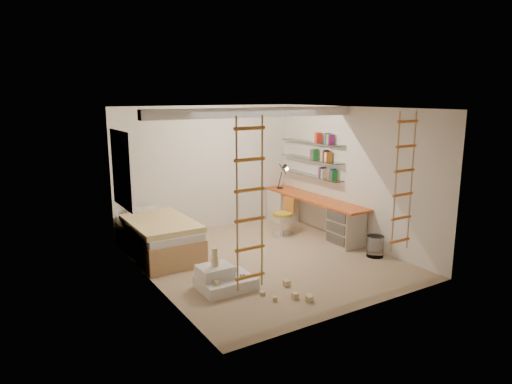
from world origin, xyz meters
TOP-DOWN VIEW (x-y plane):
  - floor at (0.00, 0.00)m, footprint 4.50×4.50m
  - ceiling_beam at (0.00, 0.30)m, footprint 4.00×0.18m
  - window_frame at (-1.97, 1.50)m, footprint 0.06×1.15m
  - window_blind at (-1.93, 1.50)m, footprint 0.02×1.00m
  - rope_ladder_left at (-1.35, -1.75)m, footprint 0.41×0.04m
  - rope_ladder_right at (1.35, -1.75)m, footprint 0.41×0.04m
  - waste_bin at (1.75, -0.89)m, footprint 0.30×0.30m
  - desk at (1.72, 0.86)m, footprint 0.56×2.80m
  - shelves at (1.87, 1.13)m, footprint 0.25×1.80m
  - bed at (-1.48, 1.23)m, footprint 1.02×2.00m
  - task_lamp at (1.67, 1.82)m, footprint 0.14×0.36m
  - swivel_chair at (1.07, 0.97)m, footprint 0.50×0.50m
  - play_platform at (-1.19, -0.69)m, footprint 0.80×0.62m
  - toy_blocks at (-0.85, -1.07)m, footprint 1.12×1.18m
  - books at (1.87, 1.13)m, footprint 0.14×0.58m

SIDE VIEW (x-z plane):
  - floor at x=0.00m, z-range 0.00..0.00m
  - play_platform at x=-1.19m, z-range -0.04..0.31m
  - waste_bin at x=1.75m, z-range 0.00..0.37m
  - toy_blocks at x=-0.85m, z-range -0.11..0.51m
  - swivel_chair at x=1.07m, z-range -0.10..0.68m
  - bed at x=-1.48m, z-range -0.02..0.67m
  - desk at x=1.72m, z-range 0.03..0.78m
  - task_lamp at x=1.67m, z-range 0.85..1.42m
  - shelves at x=1.87m, z-range 1.14..1.86m
  - rope_ladder_left at x=-1.35m, z-range 0.45..2.58m
  - rope_ladder_right at x=1.35m, z-range 0.45..2.58m
  - window_frame at x=-1.97m, z-range 0.88..2.23m
  - window_blind at x=-1.93m, z-range 0.95..2.15m
  - books at x=1.87m, z-range 1.16..2.08m
  - ceiling_beam at x=0.00m, z-range 2.44..2.60m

